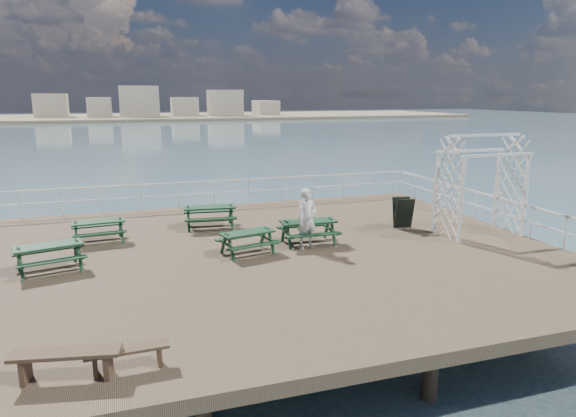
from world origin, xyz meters
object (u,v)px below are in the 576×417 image
Objects in this scene: picnic_table_e at (248,238)px; flat_bench_far at (66,358)px; flat_bench_near at (127,353)px; trellis_arbor at (480,191)px; picnic_table_a at (98,227)px; picnic_table_d at (49,252)px; picnic_table_c at (308,227)px; picnic_table_b at (210,212)px; person at (307,219)px.

flat_bench_far is at bearing -141.11° from picnic_table_e.
trellis_arbor reaches higher than flat_bench_near.
picnic_table_e is 1.29× the size of flat_bench_near.
picnic_table_d is (-1.16, -2.53, 0.03)m from picnic_table_a.
picnic_table_a is at bearing 134.08° from picnic_table_e.
picnic_table_c is 0.53× the size of trellis_arbor.
trellis_arbor is at bearing -18.77° from picnic_table_a.
picnic_table_e is at bearing 56.22° from flat_bench_near.
picnic_table_b reaches higher than picnic_table_e.
picnic_table_e is at bearing -74.73° from picnic_table_b.
flat_bench_far is at bearing -96.59° from picnic_table_a.
picnic_table_b is (3.66, 0.69, 0.06)m from picnic_table_a.
picnic_table_b reaches higher than picnic_table_d.
trellis_arbor is 6.04m from person.
trellis_arbor is (13.23, -0.46, 0.96)m from picnic_table_d.
flat_bench_near is 7.90m from person.
picnic_table_b is 3.43m from picnic_table_e.
person reaches higher than picnic_table_b.
flat_bench_far is at bearing 177.65° from flat_bench_near.
picnic_table_d is 1.40× the size of flat_bench_near.
picnic_table_c reaches higher than flat_bench_near.
person is (-6.00, 0.31, -0.57)m from trellis_arbor.
picnic_table_e is 0.99× the size of person.
picnic_table_e is 1.01× the size of flat_bench_far.
picnic_table_c is 7.44m from picnic_table_d.
picnic_table_d reaches higher than flat_bench_far.
picnic_table_e reaches higher than flat_bench_near.
picnic_table_b is 5.80m from picnic_table_d.
person is at bearing -12.46° from picnic_table_e.
picnic_table_a is 0.51× the size of trellis_arbor.
flat_bench_near is at bearing -90.12° from picnic_table_a.
picnic_table_a is at bearing 99.24° from flat_bench_far.
trellis_arbor is at bearing 23.23° from flat_bench_near.
trellis_arbor is at bearing -16.21° from picnic_table_d.
flat_bench_far is (-4.46, -5.73, -0.11)m from picnic_table_e.
picnic_table_b is at bearing 113.98° from person.
picnic_table_b is at bearing 156.36° from trellis_arbor.
picnic_table_d reaches higher than picnic_table_a.
picnic_table_a is 12.47m from trellis_arbor.
picnic_table_a is 8.46m from flat_bench_near.
person is at bearing -114.04° from picnic_table_c.
flat_bench_far is 13.52m from trellis_arbor.
picnic_table_b reaches higher than picnic_table_c.
picnic_table_c is 0.59m from person.
flat_bench_near is at bearing -129.97° from picnic_table_c.
picnic_table_b is at bearing 69.64° from flat_bench_near.
picnic_table_e is (0.54, -3.39, -0.07)m from picnic_table_b.
picnic_table_c reaches higher than picnic_table_e.
picnic_table_d is 7.24m from person.
picnic_table_d is at bearing 109.71° from flat_bench_far.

